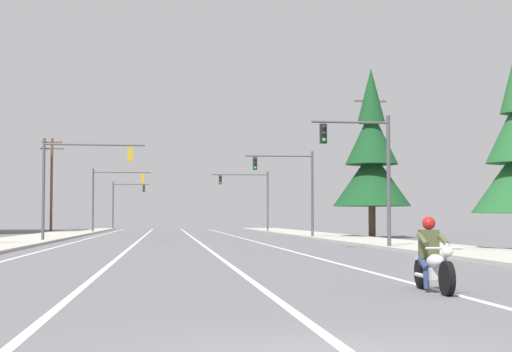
{
  "coord_description": "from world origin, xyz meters",
  "views": [
    {
      "loc": [
        -1.67,
        -7.69,
        1.43
      ],
      "look_at": [
        1.39,
        19.21,
        2.87
      ],
      "focal_mm": 55.44,
      "sensor_mm": 36.0,
      "label": 1
    }
  ],
  "objects_px": {
    "traffic_signal_mid_right": "(293,181)",
    "utility_pole_right_far": "(371,163)",
    "traffic_signal_far_right": "(251,191)",
    "traffic_signal_far_left": "(124,198)",
    "utility_pole_left_far": "(52,182)",
    "conifer_tree_right_verge_far": "(372,160)",
    "motorcycle_with_rider": "(433,262)",
    "traffic_signal_near_left": "(74,172)",
    "traffic_signal_near_right": "(367,162)",
    "traffic_signal_mid_left": "(110,190)"
  },
  "relations": [
    {
      "from": "traffic_signal_near_right",
      "to": "traffic_signal_far_right",
      "type": "distance_m",
      "value": 44.45
    },
    {
      "from": "traffic_signal_near_left",
      "to": "utility_pole_right_far",
      "type": "height_order",
      "value": "utility_pole_right_far"
    },
    {
      "from": "utility_pole_left_far",
      "to": "traffic_signal_near_right",
      "type": "bearing_deg",
      "value": -65.3
    },
    {
      "from": "traffic_signal_mid_left",
      "to": "utility_pole_left_far",
      "type": "relative_size",
      "value": 0.66
    },
    {
      "from": "traffic_signal_far_right",
      "to": "traffic_signal_far_left",
      "type": "relative_size",
      "value": 1.0
    },
    {
      "from": "utility_pole_right_far",
      "to": "motorcycle_with_rider",
      "type": "bearing_deg",
      "value": -103.19
    },
    {
      "from": "motorcycle_with_rider",
      "to": "traffic_signal_far_left",
      "type": "relative_size",
      "value": 0.35
    },
    {
      "from": "motorcycle_with_rider",
      "to": "traffic_signal_mid_right",
      "type": "xyz_separation_m",
      "value": [
        3.82,
        40.65,
        3.51
      ]
    },
    {
      "from": "traffic_signal_mid_left",
      "to": "traffic_signal_far_left",
      "type": "relative_size",
      "value": 1.0
    },
    {
      "from": "motorcycle_with_rider",
      "to": "traffic_signal_far_right",
      "type": "relative_size",
      "value": 0.35
    },
    {
      "from": "traffic_signal_mid_left",
      "to": "utility_pole_right_far",
      "type": "height_order",
      "value": "utility_pole_right_far"
    },
    {
      "from": "traffic_signal_near_left",
      "to": "utility_pole_right_far",
      "type": "xyz_separation_m",
      "value": [
        20.28,
        7.75,
        1.24
      ]
    },
    {
      "from": "traffic_signal_far_left",
      "to": "utility_pole_left_far",
      "type": "height_order",
      "value": "utility_pole_left_far"
    },
    {
      "from": "motorcycle_with_rider",
      "to": "utility_pole_left_far",
      "type": "height_order",
      "value": "utility_pole_left_far"
    },
    {
      "from": "utility_pole_left_far",
      "to": "conifer_tree_right_verge_far",
      "type": "bearing_deg",
      "value": -43.72
    },
    {
      "from": "motorcycle_with_rider",
      "to": "conifer_tree_right_verge_far",
      "type": "bearing_deg",
      "value": 76.74
    },
    {
      "from": "traffic_signal_far_right",
      "to": "utility_pole_right_far",
      "type": "height_order",
      "value": "utility_pole_right_far"
    },
    {
      "from": "motorcycle_with_rider",
      "to": "traffic_signal_near_right",
      "type": "distance_m",
      "value": 21.31
    },
    {
      "from": "traffic_signal_near_right",
      "to": "traffic_signal_far_right",
      "type": "bearing_deg",
      "value": 90.78
    },
    {
      "from": "traffic_signal_mid_left",
      "to": "traffic_signal_far_right",
      "type": "height_order",
      "value": "same"
    },
    {
      "from": "traffic_signal_mid_right",
      "to": "utility_pole_right_far",
      "type": "xyz_separation_m",
      "value": [
        5.82,
        0.46,
        1.31
      ]
    },
    {
      "from": "traffic_signal_near_right",
      "to": "utility_pole_left_far",
      "type": "relative_size",
      "value": 0.66
    },
    {
      "from": "motorcycle_with_rider",
      "to": "traffic_signal_near_left",
      "type": "distance_m",
      "value": 35.19
    },
    {
      "from": "traffic_signal_mid_right",
      "to": "utility_pole_left_far",
      "type": "relative_size",
      "value": 0.66
    },
    {
      "from": "traffic_signal_near_left",
      "to": "conifer_tree_right_verge_far",
      "type": "distance_m",
      "value": 21.44
    },
    {
      "from": "traffic_signal_mid_right",
      "to": "motorcycle_with_rider",
      "type": "bearing_deg",
      "value": -95.37
    },
    {
      "from": "traffic_signal_far_right",
      "to": "conifer_tree_right_verge_far",
      "type": "relative_size",
      "value": 0.5
    },
    {
      "from": "traffic_signal_near_right",
      "to": "conifer_tree_right_verge_far",
      "type": "xyz_separation_m",
      "value": [
        5.47,
        19.82,
        1.61
      ]
    },
    {
      "from": "traffic_signal_near_left",
      "to": "utility_pole_right_far",
      "type": "relative_size",
      "value": 0.6
    },
    {
      "from": "traffic_signal_near_right",
      "to": "traffic_signal_mid_left",
      "type": "xyz_separation_m",
      "value": [
        -14.6,
        41.87,
        0.12
      ]
    },
    {
      "from": "traffic_signal_near_right",
      "to": "traffic_signal_mid_right",
      "type": "distance_m",
      "value": 20.01
    },
    {
      "from": "traffic_signal_mid_right",
      "to": "traffic_signal_far_right",
      "type": "xyz_separation_m",
      "value": [
        -0.35,
        24.44,
        0.05
      ]
    },
    {
      "from": "traffic_signal_near_left",
      "to": "utility_pole_right_far",
      "type": "distance_m",
      "value": 21.75
    },
    {
      "from": "traffic_signal_far_right",
      "to": "utility_pole_left_far",
      "type": "xyz_separation_m",
      "value": [
        -19.97,
        0.28,
        0.91
      ]
    },
    {
      "from": "motorcycle_with_rider",
      "to": "traffic_signal_near_right",
      "type": "relative_size",
      "value": 0.35
    },
    {
      "from": "utility_pole_right_far",
      "to": "utility_pole_left_far",
      "type": "bearing_deg",
      "value": 137.14
    },
    {
      "from": "traffic_signal_far_left",
      "to": "conifer_tree_right_verge_far",
      "type": "height_order",
      "value": "conifer_tree_right_verge_far"
    },
    {
      "from": "motorcycle_with_rider",
      "to": "traffic_signal_mid_right",
      "type": "height_order",
      "value": "traffic_signal_mid_right"
    },
    {
      "from": "traffic_signal_mid_left",
      "to": "traffic_signal_far_left",
      "type": "xyz_separation_m",
      "value": [
        -0.17,
        27.02,
        -0.05
      ]
    },
    {
      "from": "traffic_signal_far_right",
      "to": "utility_pole_left_far",
      "type": "bearing_deg",
      "value": 179.19
    },
    {
      "from": "traffic_signal_near_right",
      "to": "traffic_signal_mid_right",
      "type": "bearing_deg",
      "value": 90.71
    },
    {
      "from": "traffic_signal_far_right",
      "to": "traffic_signal_far_left",
      "type": "bearing_deg",
      "value": 120.08
    },
    {
      "from": "traffic_signal_mid_right",
      "to": "conifer_tree_right_verge_far",
      "type": "height_order",
      "value": "conifer_tree_right_verge_far"
    },
    {
      "from": "traffic_signal_near_right",
      "to": "traffic_signal_mid_left",
      "type": "distance_m",
      "value": 44.34
    },
    {
      "from": "traffic_signal_far_left",
      "to": "utility_pole_right_far",
      "type": "distance_m",
      "value": 52.53
    },
    {
      "from": "traffic_signal_far_right",
      "to": "traffic_signal_mid_left",
      "type": "bearing_deg",
      "value": -169.56
    },
    {
      "from": "utility_pole_left_far",
      "to": "motorcycle_with_rider",
      "type": "bearing_deg",
      "value": -75.83
    },
    {
      "from": "traffic_signal_mid_left",
      "to": "traffic_signal_far_left",
      "type": "distance_m",
      "value": 27.02
    },
    {
      "from": "traffic_signal_near_right",
      "to": "traffic_signal_mid_left",
      "type": "bearing_deg",
      "value": 109.22
    },
    {
      "from": "traffic_signal_mid_right",
      "to": "traffic_signal_near_left",
      "type": "bearing_deg",
      "value": -153.23
    }
  ]
}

